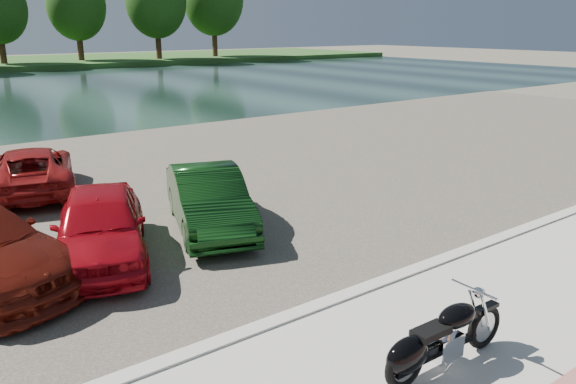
% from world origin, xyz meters
% --- Properties ---
extents(ground, '(200.00, 200.00, 0.00)m').
position_xyz_m(ground, '(0.00, 0.00, 0.00)').
color(ground, '#595447').
rests_on(ground, ground).
extents(promenade, '(60.00, 6.00, 0.10)m').
position_xyz_m(promenade, '(0.00, -1.00, 0.05)').
color(promenade, '#B6B2AB').
rests_on(promenade, ground).
extents(kerb, '(60.00, 0.30, 0.14)m').
position_xyz_m(kerb, '(0.00, 2.00, 0.07)').
color(kerb, '#B6B2AB').
rests_on(kerb, ground).
extents(parking_lot, '(60.00, 18.00, 0.04)m').
position_xyz_m(parking_lot, '(0.00, 11.00, 0.02)').
color(parking_lot, '#3C3730').
rests_on(parking_lot, ground).
extents(motorcycle, '(2.33, 0.75, 1.05)m').
position_xyz_m(motorcycle, '(-1.37, -0.38, 0.56)').
color(motorcycle, black).
rests_on(motorcycle, promenade).
extents(car_4, '(3.15, 4.70, 1.49)m').
position_xyz_m(car_4, '(-3.63, 6.26, 0.78)').
color(car_4, '#A70B16').
rests_on(car_4, parking_lot).
extents(car_5, '(2.86, 4.62, 1.44)m').
position_xyz_m(car_5, '(-0.98, 6.57, 0.76)').
color(car_5, black).
rests_on(car_5, parking_lot).
extents(car_10, '(3.28, 5.16, 1.33)m').
position_xyz_m(car_10, '(-3.57, 12.19, 0.70)').
color(car_10, maroon).
rests_on(car_10, parking_lot).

